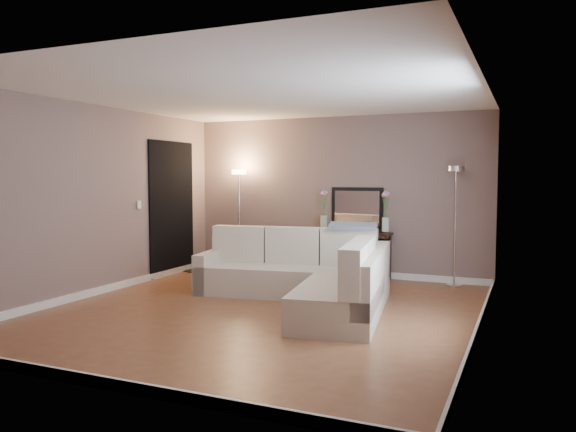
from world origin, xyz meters
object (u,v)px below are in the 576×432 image
at_px(sectional_sofa, 310,276).
at_px(console_table, 349,252).
at_px(floor_lamp_lit, 239,199).
at_px(floor_lamp_unlit, 456,202).

relative_size(sectional_sofa, console_table, 2.41).
relative_size(console_table, floor_lamp_lit, 0.70).
bearing_deg(console_table, sectional_sofa, -87.89).
height_order(sectional_sofa, floor_lamp_lit, floor_lamp_lit).
distance_m(floor_lamp_lit, floor_lamp_unlit, 3.61).
distance_m(sectional_sofa, floor_lamp_unlit, 2.57).
height_order(console_table, floor_lamp_unlit, floor_lamp_unlit).
distance_m(console_table, floor_lamp_unlit, 1.85).
bearing_deg(sectional_sofa, console_table, 92.11).
bearing_deg(floor_lamp_unlit, floor_lamp_lit, 179.86).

